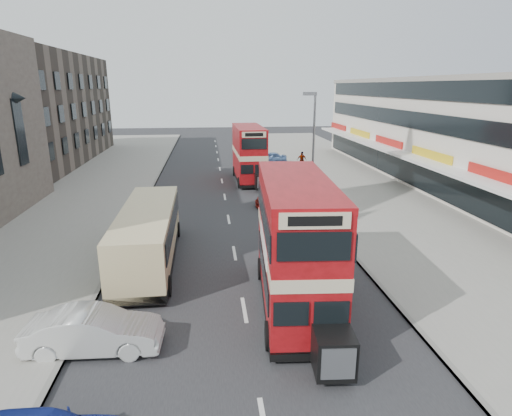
{
  "coord_description": "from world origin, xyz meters",
  "views": [
    {
      "loc": [
        -1.25,
        -13.08,
        8.54
      ],
      "look_at": [
        0.82,
        5.06,
        3.3
      ],
      "focal_mm": 29.95,
      "sensor_mm": 36.0,
      "label": 1
    }
  ],
  "objects_px": {
    "car_right_c": "(268,158)",
    "cyclist": "(272,191)",
    "car_right_b": "(289,186)",
    "bus_second": "(249,154)",
    "bus_main": "(296,244)",
    "car_left_front": "(94,331)",
    "coach": "(148,234)",
    "pedestrian_far": "(302,160)",
    "street_lamp": "(313,139)",
    "pedestrian_near": "(337,202)",
    "car_right_a": "(288,198)"
  },
  "relations": [
    {
      "from": "bus_main",
      "to": "pedestrian_far",
      "type": "relative_size",
      "value": 5.2
    },
    {
      "from": "street_lamp",
      "to": "pedestrian_far",
      "type": "xyz_separation_m",
      "value": [
        2.06,
        12.62,
        -3.74
      ]
    },
    {
      "from": "coach",
      "to": "cyclist",
      "type": "distance_m",
      "value": 14.12
    },
    {
      "from": "car_right_b",
      "to": "pedestrian_far",
      "type": "relative_size",
      "value": 2.4
    },
    {
      "from": "pedestrian_near",
      "to": "car_left_front",
      "type": "bearing_deg",
      "value": 33.96
    },
    {
      "from": "car_right_a",
      "to": "car_right_c",
      "type": "relative_size",
      "value": 1.15
    },
    {
      "from": "bus_second",
      "to": "pedestrian_far",
      "type": "relative_size",
      "value": 4.97
    },
    {
      "from": "street_lamp",
      "to": "car_right_a",
      "type": "xyz_separation_m",
      "value": [
        -2.05,
        -1.53,
        -4.09
      ]
    },
    {
      "from": "street_lamp",
      "to": "bus_main",
      "type": "height_order",
      "value": "street_lamp"
    },
    {
      "from": "bus_main",
      "to": "cyclist",
      "type": "bearing_deg",
      "value": -91.21
    },
    {
      "from": "car_right_a",
      "to": "pedestrian_near",
      "type": "bearing_deg",
      "value": 55.42
    },
    {
      "from": "pedestrian_near",
      "to": "cyclist",
      "type": "relative_size",
      "value": 0.85
    },
    {
      "from": "pedestrian_near",
      "to": "pedestrian_far",
      "type": "height_order",
      "value": "pedestrian_far"
    },
    {
      "from": "car_right_b",
      "to": "bus_main",
      "type": "bearing_deg",
      "value": -13.37
    },
    {
      "from": "bus_second",
      "to": "car_right_c",
      "type": "height_order",
      "value": "bus_second"
    },
    {
      "from": "coach",
      "to": "car_right_b",
      "type": "height_order",
      "value": "coach"
    },
    {
      "from": "bus_second",
      "to": "car_right_b",
      "type": "height_order",
      "value": "bus_second"
    },
    {
      "from": "coach",
      "to": "pedestrian_far",
      "type": "bearing_deg",
      "value": 60.6
    },
    {
      "from": "pedestrian_far",
      "to": "street_lamp",
      "type": "bearing_deg",
      "value": -106.51
    },
    {
      "from": "bus_second",
      "to": "car_right_c",
      "type": "distance_m",
      "value": 8.95
    },
    {
      "from": "bus_second",
      "to": "coach",
      "type": "relative_size",
      "value": 0.91
    },
    {
      "from": "bus_main",
      "to": "car_left_front",
      "type": "relative_size",
      "value": 2.09
    },
    {
      "from": "car_right_c",
      "to": "cyclist",
      "type": "distance_m",
      "value": 15.2
    },
    {
      "from": "coach",
      "to": "car_left_front",
      "type": "xyz_separation_m",
      "value": [
        -0.87,
        -7.38,
        -0.79
      ]
    },
    {
      "from": "cyclist",
      "to": "bus_second",
      "type": "bearing_deg",
      "value": 102.94
    },
    {
      "from": "car_right_a",
      "to": "pedestrian_far",
      "type": "xyz_separation_m",
      "value": [
        4.11,
        14.15,
        0.34
      ]
    },
    {
      "from": "street_lamp",
      "to": "car_right_c",
      "type": "height_order",
      "value": "street_lamp"
    },
    {
      "from": "street_lamp",
      "to": "coach",
      "type": "relative_size",
      "value": 0.83
    },
    {
      "from": "bus_second",
      "to": "car_right_b",
      "type": "relative_size",
      "value": 2.07
    },
    {
      "from": "coach",
      "to": "pedestrian_near",
      "type": "distance_m",
      "value": 13.39
    },
    {
      "from": "bus_main",
      "to": "pedestrian_near",
      "type": "relative_size",
      "value": 5.45
    },
    {
      "from": "bus_second",
      "to": "car_right_c",
      "type": "xyz_separation_m",
      "value": [
        2.92,
        8.25,
        -1.85
      ]
    },
    {
      "from": "bus_second",
      "to": "cyclist",
      "type": "height_order",
      "value": "bus_second"
    },
    {
      "from": "car_right_b",
      "to": "cyclist",
      "type": "xyz_separation_m",
      "value": [
        -1.7,
        -1.82,
        0.08
      ]
    },
    {
      "from": "street_lamp",
      "to": "car_right_a",
      "type": "relative_size",
      "value": 1.69
    },
    {
      "from": "pedestrian_near",
      "to": "coach",
      "type": "bearing_deg",
      "value": 15.3
    },
    {
      "from": "street_lamp",
      "to": "pedestrian_far",
      "type": "bearing_deg",
      "value": 80.73
    },
    {
      "from": "street_lamp",
      "to": "pedestrian_near",
      "type": "relative_size",
      "value": 4.78
    },
    {
      "from": "car_left_front",
      "to": "cyclist",
      "type": "bearing_deg",
      "value": -22.23
    },
    {
      "from": "car_right_c",
      "to": "bus_second",
      "type": "bearing_deg",
      "value": -26.46
    },
    {
      "from": "coach",
      "to": "pedestrian_near",
      "type": "relative_size",
      "value": 5.74
    },
    {
      "from": "car_right_b",
      "to": "car_left_front",
      "type": "bearing_deg",
      "value": -30.05
    },
    {
      "from": "bus_main",
      "to": "car_right_b",
      "type": "relative_size",
      "value": 2.17
    },
    {
      "from": "coach",
      "to": "car_right_a",
      "type": "height_order",
      "value": "coach"
    },
    {
      "from": "car_left_front",
      "to": "coach",
      "type": "bearing_deg",
      "value": -4.1
    },
    {
      "from": "coach",
      "to": "car_right_a",
      "type": "relative_size",
      "value": 2.03
    },
    {
      "from": "car_right_a",
      "to": "pedestrian_near",
      "type": "distance_m",
      "value": 3.9
    },
    {
      "from": "street_lamp",
      "to": "pedestrian_near",
      "type": "height_order",
      "value": "street_lamp"
    },
    {
      "from": "car_right_c",
      "to": "pedestrian_near",
      "type": "distance_m",
      "value": 20.25
    },
    {
      "from": "car_right_a",
      "to": "pedestrian_near",
      "type": "xyz_separation_m",
      "value": [
        2.87,
        -2.62,
        0.3
      ]
    }
  ]
}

